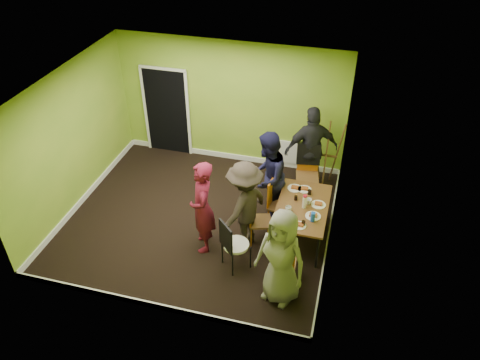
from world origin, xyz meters
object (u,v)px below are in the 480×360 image
object	(u,v)px
easel	(327,154)
person_left_near	(244,206)
chair_bentwood	(233,243)
person_standing	(202,208)
blue_bottle	(313,217)
person_left_far	(267,177)
chair_left_far	(276,200)
person_front_end	(281,257)
dining_table	(302,208)
thermos	(305,202)
chair_left_near	(256,218)
chair_back_end	(308,159)
person_back_end	(311,149)
chair_front_end	(283,259)
orange_bottle	(296,197)

from	to	relation	value
easel	person_left_near	bearing A→B (deg)	-119.06
chair_bentwood	person_standing	size ratio (longest dim) A/B	0.57
blue_bottle	person_left_far	xyz separation A→B (m)	(-0.97, 0.83, 0.08)
chair_left_far	person_front_end	size ratio (longest dim) A/B	0.59
dining_table	thermos	distance (m)	0.18
chair_bentwood	easel	distance (m)	3.05
chair_left_near	chair_back_end	size ratio (longest dim) A/B	0.84
person_back_end	chair_bentwood	bearing A→B (deg)	46.59
chair_left_far	person_front_end	bearing A→B (deg)	19.06
person_left_near	chair_front_end	bearing A→B (deg)	71.46
chair_left_far	chair_left_near	world-z (taller)	chair_left_far
dining_table	chair_back_end	distance (m)	1.44
thermos	person_left_far	distance (m)	0.93
blue_bottle	person_left_near	distance (m)	1.19
chair_back_end	blue_bottle	world-z (taller)	chair_back_end
person_front_end	dining_table	bearing A→B (deg)	105.78
thermos	chair_bentwood	bearing A→B (deg)	-135.82
chair_left_near	blue_bottle	xyz separation A→B (m)	(1.00, -0.08, 0.30)
person_front_end	chair_left_far	bearing A→B (deg)	123.31
easel	person_back_end	xyz separation A→B (m)	(-0.31, -0.13, 0.15)
chair_front_end	person_back_end	distance (m)	2.83
chair_bentwood	chair_left_near	bearing A→B (deg)	117.99
person_front_end	person_left_far	bearing A→B (deg)	128.42
chair_left_far	chair_back_end	world-z (taller)	chair_back_end
person_back_end	chair_left_near	bearing A→B (deg)	45.46
chair_left_far	thermos	world-z (taller)	chair_left_far
dining_table	person_back_end	bearing A→B (deg)	93.01
chair_front_end	orange_bottle	distance (m)	1.40
person_left_near	person_standing	bearing A→B (deg)	-43.32
person_left_far	person_back_end	xyz separation A→B (m)	(0.66, 1.14, 0.02)
dining_table	orange_bottle	xyz separation A→B (m)	(-0.15, 0.19, 0.09)
thermos	dining_table	bearing A→B (deg)	132.89
easel	person_front_end	bearing A→B (deg)	-95.92
dining_table	thermos	xyz separation A→B (m)	(0.03, -0.03, 0.17)
thermos	person_front_end	size ratio (longest dim) A/B	0.14
blue_bottle	chair_left_far	bearing A→B (deg)	139.93
thermos	blue_bottle	bearing A→B (deg)	-59.42
easel	blue_bottle	distance (m)	2.10
person_left_far	chair_back_end	bearing A→B (deg)	150.43
person_left_near	thermos	bearing A→B (deg)	134.41
person_left_far	person_front_end	distance (m)	2.03
dining_table	person_standing	xyz separation A→B (m)	(-1.64, -0.67, 0.19)
chair_back_end	person_standing	size ratio (longest dim) A/B	0.64
chair_front_end	easel	bearing A→B (deg)	80.62
person_standing	person_left_near	bearing A→B (deg)	90.86
person_left_far	person_left_near	xyz separation A→B (m)	(-0.22, -0.86, -0.06)
chair_left_far	chair_left_near	bearing A→B (deg)	-20.51
blue_bottle	person_left_far	distance (m)	1.28
person_left_near	person_front_end	size ratio (longest dim) A/B	1.00
person_left_far	person_back_end	distance (m)	1.32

